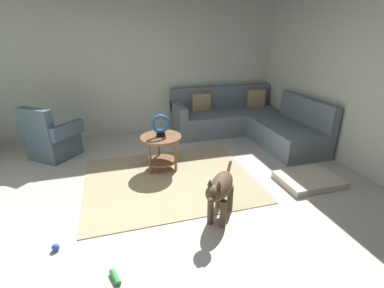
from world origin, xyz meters
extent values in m
cube|color=beige|center=(0.00, 0.00, -0.05)|extent=(6.00, 6.00, 0.10)
cube|color=silver|center=(0.00, 2.94, 1.35)|extent=(6.00, 0.12, 2.70)
cube|color=tan|center=(0.15, 0.70, 0.01)|extent=(2.30, 1.90, 0.01)
cube|color=slate|center=(1.73, 2.41, 0.21)|extent=(2.20, 0.85, 0.42)
cube|color=slate|center=(1.73, 2.76, 0.65)|extent=(2.20, 0.14, 0.46)
cube|color=slate|center=(2.41, 1.28, 0.21)|extent=(0.85, 1.40, 0.42)
cube|color=slate|center=(2.76, 1.28, 0.65)|extent=(0.14, 1.40, 0.46)
cube|color=slate|center=(0.71, 2.41, 0.53)|extent=(0.16, 0.85, 0.22)
cube|color=tan|center=(2.48, 2.61, 0.59)|extent=(0.39, 0.18, 0.38)
cube|color=tan|center=(1.23, 2.61, 0.59)|extent=(0.38, 0.17, 0.39)
cube|color=#4C6070|center=(-1.50, 2.02, 0.20)|extent=(0.84, 0.84, 0.40)
cube|color=#4C6070|center=(-1.66, 1.83, 0.64)|extent=(0.55, 0.49, 0.48)
cube|color=#4C6070|center=(-1.77, 2.24, 0.51)|extent=(0.46, 0.53, 0.22)
cube|color=#4C6070|center=(-1.23, 1.80, 0.51)|extent=(0.46, 0.53, 0.22)
cylinder|color=brown|center=(0.11, 1.04, 0.52)|extent=(0.60, 0.60, 0.04)
cylinder|color=brown|center=(0.11, 1.04, 0.15)|extent=(0.45, 0.45, 0.02)
cylinder|color=brown|center=(0.11, 1.25, 0.25)|extent=(0.04, 0.04, 0.50)
cylinder|color=brown|center=(-0.08, 0.93, 0.25)|extent=(0.04, 0.04, 0.50)
cylinder|color=brown|center=(0.29, 0.93, 0.25)|extent=(0.04, 0.04, 0.50)
cube|color=black|center=(0.11, 1.04, 0.57)|extent=(0.12, 0.08, 0.05)
torus|color=#265999|center=(0.11, 1.04, 0.73)|extent=(0.28, 0.06, 0.28)
cube|color=beige|center=(1.98, 0.08, 0.04)|extent=(0.80, 0.60, 0.09)
cylinder|color=brown|center=(0.49, -0.45, 0.16)|extent=(0.07, 0.07, 0.32)
cylinder|color=brown|center=(0.38, -0.36, 0.16)|extent=(0.07, 0.07, 0.32)
cylinder|color=brown|center=(0.67, -0.20, 0.16)|extent=(0.07, 0.07, 0.32)
cylinder|color=brown|center=(0.56, -0.11, 0.16)|extent=(0.07, 0.07, 0.32)
ellipsoid|color=brown|center=(0.53, -0.28, 0.40)|extent=(0.49, 0.55, 0.24)
sphere|color=brown|center=(0.34, -0.52, 0.48)|extent=(0.17, 0.17, 0.17)
ellipsoid|color=brown|center=(0.30, -0.58, 0.46)|extent=(0.13, 0.14, 0.07)
cone|color=brown|center=(0.39, -0.54, 0.59)|extent=(0.06, 0.06, 0.07)
cone|color=brown|center=(0.31, -0.48, 0.59)|extent=(0.06, 0.06, 0.07)
cylinder|color=brown|center=(0.71, -0.03, 0.44)|extent=(0.15, 0.18, 0.16)
sphere|color=blue|center=(-1.18, -0.33, 0.04)|extent=(0.07, 0.07, 0.07)
cylinder|color=green|center=(-0.65, -0.84, 0.03)|extent=(0.10, 0.17, 0.05)
camera|label=1|loc=(-0.51, -2.68, 1.95)|focal=25.90mm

